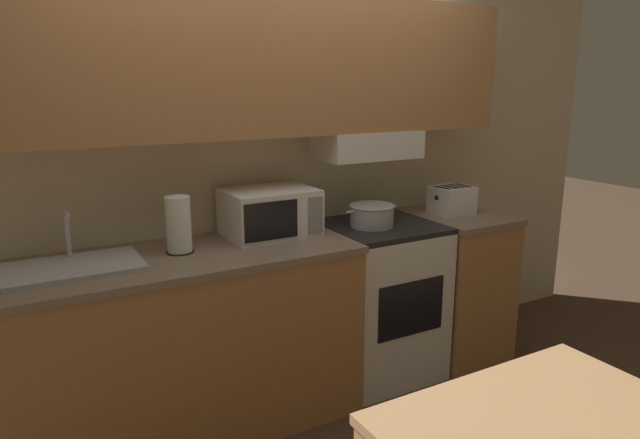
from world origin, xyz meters
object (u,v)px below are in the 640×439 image
stove_range (378,299)px  toaster (452,200)px  sink_basin (74,266)px  paper_towel_roll (179,225)px  microwave (270,212)px  cooking_pot (372,215)px

stove_range → toaster: bearing=0.9°
sink_basin → paper_towel_roll: 0.50m
microwave → toaster: size_ratio=1.85×
microwave → toaster: microwave is taller
cooking_pot → toaster: bearing=2.5°
stove_range → microwave: 0.90m
toaster → paper_towel_roll: (-1.74, 0.01, 0.05)m
sink_basin → stove_range: bearing=0.6°
microwave → sink_basin: bearing=-173.5°
cooking_pot → sink_basin: bearing=179.9°
stove_range → cooking_pot: bearing=-165.8°
microwave → stove_range: bearing=-8.4°
microwave → sink_basin: microwave is taller
microwave → paper_towel_roll: (-0.52, -0.08, 0.01)m
microwave → paper_towel_roll: 0.53m
cooking_pot → toaster: 0.63m
cooking_pot → paper_towel_roll: bearing=178.2°
cooking_pot → microwave: (-0.59, 0.12, 0.06)m
toaster → sink_basin: size_ratio=0.44×
cooking_pot → sink_basin: 1.60m
stove_range → toaster: 0.79m
stove_range → paper_towel_roll: size_ratio=3.37×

